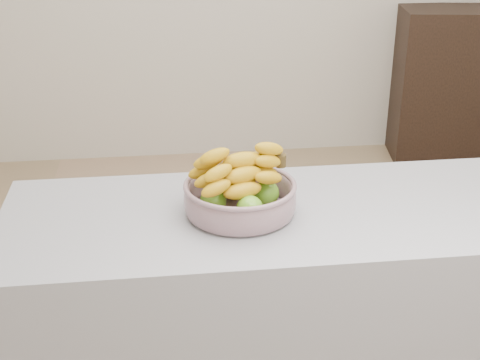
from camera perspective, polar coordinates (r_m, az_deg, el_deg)
The scene contains 4 objects.
ground at distance 2.97m, azimuth 4.87°, elevation -11.88°, with size 4.00×4.00×0.00m, color #95775B.
counter at distance 2.16m, azimuth 9.11°, elevation -12.98°, with size 2.00×0.60×0.90m, color gray.
cabinet at distance 4.68m, azimuth 16.53°, elevation 7.81°, with size 0.56×0.44×1.00m, color black.
fruit_bowl at distance 1.83m, azimuth -0.01°, elevation -1.20°, with size 0.31×0.31×0.18m.
Camera 1 is at (-0.54, -2.34, 1.74)m, focal length 50.00 mm.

